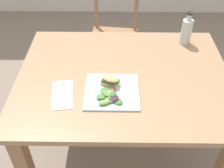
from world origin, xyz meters
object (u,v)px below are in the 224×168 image
Objects in this scene: dining_table at (123,92)px; fork_on_napkin at (63,92)px; sandwich_half_front at (110,81)px; bottle_cold_brew at (186,33)px; plate_lunch at (112,91)px; chair_wooden_far at (114,37)px.

fork_on_napkin reaches higher than dining_table.
sandwich_half_front is 0.49× the size of bottle_cold_brew.
bottle_cold_brew reaches higher than fork_on_napkin.
dining_table is 0.21m from sandwich_half_front.
plate_lunch is 1.30× the size of bottle_cold_brew.
dining_table is 0.54m from bottle_cold_brew.
sandwich_half_front is 0.24m from fork_on_napkin.
chair_wooden_far reaches higher than fork_on_napkin.
dining_table is at bearing 65.54° from plate_lunch.
bottle_cold_brew reaches higher than sandwich_half_front.
plate_lunch is (-0.01, -1.02, 0.30)m from chair_wooden_far.
chair_wooden_far is at bearing 128.61° from bottle_cold_brew.
bottle_cold_brew is (0.70, 0.47, 0.07)m from fork_on_napkin.
sandwich_half_front is at bearing 11.40° from fork_on_napkin.
sandwich_half_front is 0.55× the size of fork_on_napkin.
plate_lunch is 0.05m from sandwich_half_front.
fork_on_napkin is (-0.31, -0.15, 0.13)m from dining_table.
bottle_cold_brew reaches higher than dining_table.
plate_lunch is 0.65m from bottle_cold_brew.
bottle_cold_brew is (0.44, -0.56, 0.37)m from chair_wooden_far.
plate_lunch is at bearing -133.99° from bottle_cold_brew.
dining_table is 4.27× the size of plate_lunch.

